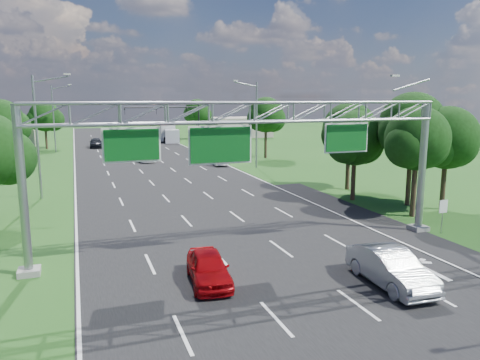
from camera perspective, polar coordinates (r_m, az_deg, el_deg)
name	(u,v)px	position (r m, az deg, el deg)	size (l,w,h in m)	color
ground	(179,189)	(42.81, -7.51, -1.15)	(220.00, 220.00, 0.00)	#225419
road	(179,189)	(42.81, -7.51, -1.15)	(18.00, 180.00, 0.02)	black
road_flare	(381,224)	(32.43, 16.83, -5.16)	(3.00, 30.00, 0.02)	black
sign_gantry	(253,124)	(24.80, 1.65, 6.85)	(23.50, 1.00, 9.56)	gray
regulatory_sign	(443,209)	(31.20, 23.52, -3.31)	(0.60, 0.08, 2.10)	gray
traffic_signal	(178,116)	(77.85, -7.58, 7.73)	(12.21, 0.24, 7.00)	black
streetlight_l_near	(39,131)	(41.29, -23.29, 5.52)	(2.97, 0.22, 10.16)	gray
streetlight_l_far	(55,115)	(76.21, -21.65, 7.37)	(2.97, 0.22, 10.16)	gray
streetlight_r_mid	(255,120)	(54.90, 1.83, 7.28)	(2.97, 0.22, 10.16)	gray
tree_cluster_right	(394,136)	(38.38, 18.24, 5.15)	(9.91, 14.60, 8.68)	#2D2116
tree_verge_lb	(2,124)	(56.70, -27.01, 6.11)	(5.76, 4.80, 8.06)	#2D2116
tree_verge_lc	(45,118)	(81.33, -22.65, 7.01)	(5.76, 4.80, 7.62)	#2D2116
tree_verge_rd	(266,117)	(64.13, 3.22, 7.73)	(5.76, 4.80, 8.28)	#2D2116
tree_verge_re	(197,113)	(92.03, -5.22, 8.15)	(5.76, 4.80, 7.84)	#2D2116
building_right	(239,127)	(98.84, -0.14, 6.47)	(12.00, 9.00, 4.00)	gray
red_coupe	(209,268)	(21.43, -3.86, -10.61)	(1.72, 4.27, 1.46)	#AE080C
silver_sedan	(391,268)	(22.13, 17.89, -10.14)	(1.75, 5.01, 1.65)	#A3A8AE
car_queue_a	(145,156)	(62.04, -11.53, 2.90)	(2.00, 4.92, 1.43)	silver
car_queue_b	(131,142)	(82.96, -13.18, 4.52)	(1.94, 4.20, 1.17)	black
car_queue_c	(96,143)	(81.00, -17.17, 4.38)	(1.94, 4.83, 1.64)	black
car_queue_d	(219,159)	(57.77, -2.59, 2.59)	(1.55, 4.44, 1.46)	silver
box_truck	(168,133)	(89.44, -8.74, 5.74)	(3.45, 9.35, 3.44)	silver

